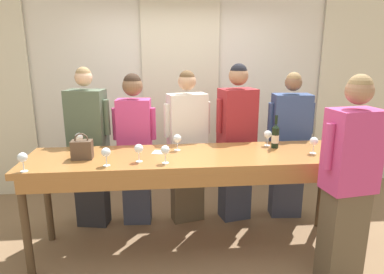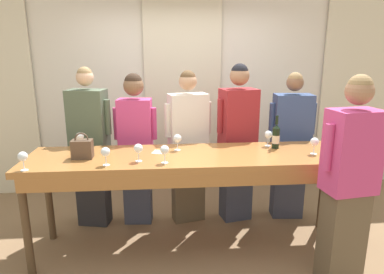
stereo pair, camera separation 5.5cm
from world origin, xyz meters
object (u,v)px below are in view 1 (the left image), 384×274
at_px(wine_glass_front_mid, 22,158).
at_px(wine_glass_center_left, 165,151).
at_px(tasting_bar, 193,164).
at_px(wine_glass_front_right, 177,139).
at_px(wine_glass_center_right, 139,149).
at_px(guest_navy_coat, 289,146).
at_px(guest_pink_top, 135,147).
at_px(wine_glass_back_mid, 268,135).
at_px(wine_glass_back_left, 79,137).
at_px(guest_striped_shirt, 236,142).
at_px(wine_bottle, 275,136).
at_px(host_pouring, 348,182).
at_px(wine_glass_front_left, 106,153).
at_px(wine_glass_center_mid, 314,142).
at_px(guest_olive_jacket, 89,148).
at_px(guest_cream_sweater, 188,146).
at_px(handbag, 82,149).

height_order(wine_glass_front_mid, wine_glass_center_left, same).
bearing_deg(tasting_bar, wine_glass_front_right, 128.15).
distance_m(wine_glass_center_right, guest_navy_coat, 1.86).
bearing_deg(wine_glass_center_left, tasting_bar, 38.21).
bearing_deg(guest_pink_top, wine_glass_back_mid, -15.73).
bearing_deg(wine_glass_front_mid, wine_glass_center_right, 9.82).
bearing_deg(tasting_bar, guest_pink_top, 132.41).
bearing_deg(wine_glass_front_mid, guest_pink_top, 48.32).
height_order(wine_glass_back_left, guest_striped_shirt, guest_striped_shirt).
bearing_deg(wine_bottle, wine_glass_back_left, 175.26).
bearing_deg(host_pouring, guest_pink_top, 145.43).
xyz_separation_m(wine_glass_front_right, guest_pink_top, (-0.44, 0.46, -0.20)).
bearing_deg(guest_striped_shirt, guest_navy_coat, 0.00).
bearing_deg(wine_glass_center_left, wine_glass_center_right, 164.15).
relative_size(wine_glass_front_left, wine_glass_back_left, 1.00).
height_order(wine_bottle, wine_glass_center_left, wine_bottle).
bearing_deg(tasting_bar, wine_glass_back_left, 163.45).
relative_size(wine_glass_center_mid, wine_glass_center_right, 1.00).
xyz_separation_m(wine_glass_front_mid, wine_glass_back_left, (0.31, 0.63, 0.00)).
relative_size(wine_glass_front_mid, wine_glass_back_left, 1.00).
distance_m(wine_glass_front_mid, guest_striped_shirt, 2.19).
bearing_deg(guest_pink_top, wine_glass_center_mid, -21.95).
bearing_deg(wine_glass_front_right, wine_glass_center_right, -138.37).
bearing_deg(guest_olive_jacket, host_pouring, -28.30).
xyz_separation_m(tasting_bar, guest_olive_jacket, (-1.08, 0.63, 0.01)).
relative_size(wine_glass_back_left, guest_pink_top, 0.09).
bearing_deg(wine_glass_front_right, wine_glass_back_left, 170.97).
xyz_separation_m(guest_olive_jacket, guest_pink_top, (0.50, 0.00, -0.00)).
distance_m(wine_glass_front_left, guest_cream_sweater, 1.17).
bearing_deg(wine_glass_back_left, wine_glass_center_left, -32.53).
relative_size(tasting_bar, wine_bottle, 9.30).
relative_size(wine_glass_back_mid, guest_olive_jacket, 0.09).
bearing_deg(wine_bottle, tasting_bar, -168.84).
distance_m(handbag, host_pouring, 2.29).
bearing_deg(wine_glass_front_left, guest_striped_shirt, 32.99).
distance_m(wine_glass_center_right, wine_glass_back_mid, 1.34).
distance_m(wine_glass_center_mid, guest_olive_jacket, 2.33).
relative_size(wine_bottle, wine_glass_front_left, 2.07).
distance_m(wine_glass_front_mid, wine_glass_center_left, 1.15).
xyz_separation_m(wine_glass_front_mid, wine_glass_center_left, (1.15, 0.09, 0.00)).
relative_size(handbag, wine_glass_center_right, 1.49).
xyz_separation_m(wine_glass_back_left, host_pouring, (2.31, -0.92, -0.19)).
relative_size(handbag, host_pouring, 0.13).
xyz_separation_m(wine_bottle, host_pouring, (0.36, -0.76, -0.20)).
height_order(wine_glass_center_right, wine_glass_back_mid, same).
bearing_deg(tasting_bar, wine_glass_back_mid, 17.32).
distance_m(wine_bottle, wine_glass_center_left, 1.17).
bearing_deg(wine_glass_center_right, wine_glass_back_mid, 16.86).
bearing_deg(wine_glass_center_right, guest_pink_top, 96.30).
relative_size(handbag, wine_glass_back_mid, 1.49).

